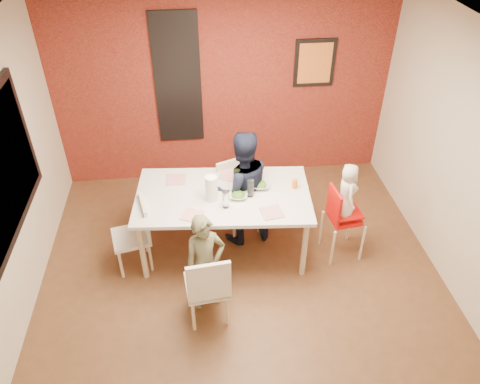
{
  "coord_description": "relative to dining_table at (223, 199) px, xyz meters",
  "views": [
    {
      "loc": [
        -0.43,
        -3.57,
        3.95
      ],
      "look_at": [
        0.0,
        0.3,
        1.05
      ],
      "focal_mm": 35.0,
      "sensor_mm": 36.0,
      "label": 1
    }
  ],
  "objects": [
    {
      "name": "ground",
      "position": [
        0.16,
        -0.6,
        -0.74
      ],
      "size": [
        4.5,
        4.5,
        0.0
      ],
      "primitive_type": "plane",
      "color": "brown",
      "rests_on": "ground"
    },
    {
      "name": "ceiling",
      "position": [
        0.16,
        -0.6,
        1.96
      ],
      "size": [
        4.5,
        4.5,
        0.02
      ],
      "primitive_type": "cube",
      "color": "silver",
      "rests_on": "wall_back"
    },
    {
      "name": "wall_back",
      "position": [
        0.16,
        1.65,
        0.61
      ],
      "size": [
        4.5,
        0.02,
        2.7
      ],
      "primitive_type": "cube",
      "color": "beige",
      "rests_on": "ground"
    },
    {
      "name": "wall_right",
      "position": [
        2.41,
        -0.6,
        0.61
      ],
      "size": [
        0.02,
        4.5,
        2.7
      ],
      "primitive_type": "cube",
      "color": "beige",
      "rests_on": "ground"
    },
    {
      "name": "brick_accent_wall",
      "position": [
        0.16,
        1.63,
        0.61
      ],
      "size": [
        4.5,
        0.02,
        2.7
      ],
      "primitive_type": "cube",
      "color": "maroon",
      "rests_on": "ground"
    },
    {
      "name": "picture_window_frame",
      "position": [
        -2.06,
        -0.4,
        0.81
      ],
      "size": [
        0.05,
        1.7,
        1.3
      ],
      "primitive_type": "cube",
      "color": "black",
      "rests_on": "wall_left"
    },
    {
      "name": "picture_window_pane",
      "position": [
        -2.05,
        -0.4,
        0.81
      ],
      "size": [
        0.02,
        1.55,
        1.15
      ],
      "primitive_type": "cube",
      "color": "black",
      "rests_on": "wall_left"
    },
    {
      "name": "glassblock_strip",
      "position": [
        -0.44,
        1.62,
        0.76
      ],
      "size": [
        0.55,
        0.03,
        1.7
      ],
      "primitive_type": "cube",
      "color": "white",
      "rests_on": "wall_back"
    },
    {
      "name": "glassblock_surround",
      "position": [
        -0.44,
        1.61,
        0.76
      ],
      "size": [
        0.6,
        0.03,
        1.76
      ],
      "primitive_type": "cube",
      "color": "black",
      "rests_on": "wall_back"
    },
    {
      "name": "art_print_frame",
      "position": [
        1.36,
        1.61,
        0.91
      ],
      "size": [
        0.54,
        0.03,
        0.64
      ],
      "primitive_type": "cube",
      "color": "black",
      "rests_on": "wall_back"
    },
    {
      "name": "art_print_canvas",
      "position": [
        1.36,
        1.6,
        0.91
      ],
      "size": [
        0.44,
        0.01,
        0.54
      ],
      "primitive_type": "cube",
      "color": "orange",
      "rests_on": "wall_back"
    },
    {
      "name": "dining_table",
      "position": [
        0.0,
        0.0,
        0.0
      ],
      "size": [
        2.03,
        1.24,
        0.81
      ],
      "rotation": [
        0.0,
        0.0,
        -0.08
      ],
      "color": "silver",
      "rests_on": "ground"
    },
    {
      "name": "chair_near",
      "position": [
        -0.24,
        -1.06,
        -0.23
      ],
      "size": [
        0.46,
        0.46,
        0.9
      ],
      "rotation": [
        0.0,
        0.0,
        3.24
      ],
      "color": "white",
      "rests_on": "ground"
    },
    {
      "name": "chair_far",
      "position": [
        0.2,
        0.42,
        -0.22
      ],
      "size": [
        0.55,
        0.55,
        0.92
      ],
      "rotation": [
        0.0,
        0.0,
        0.38
      ],
      "color": "silver",
      "rests_on": "ground"
    },
    {
      "name": "chair_left",
      "position": [
        -0.98,
        -0.14,
        -0.25
      ],
      "size": [
        0.48,
        0.48,
        0.87
      ],
      "rotation": [
        0.0,
        0.0,
        4.93
      ],
      "color": "silver",
      "rests_on": "ground"
    },
    {
      "name": "high_chair",
      "position": [
        1.32,
        -0.22,
        -0.18
      ],
      "size": [
        0.44,
        0.44,
        0.94
      ],
      "rotation": [
        0.0,
        0.0,
        1.69
      ],
      "color": "red",
      "rests_on": "ground"
    },
    {
      "name": "child_near",
      "position": [
        -0.25,
        -0.82,
        -0.16
      ],
      "size": [
        0.48,
        0.38,
        1.15
      ],
      "primitive_type": "imported",
      "rotation": [
        0.0,
        0.0,
        0.28
      ],
      "color": "#5A5A40",
      "rests_on": "ground"
    },
    {
      "name": "child_far",
      "position": [
        0.23,
        0.18,
        -0.01
      ],
      "size": [
        0.8,
        0.67,
        1.47
      ],
      "primitive_type": "imported",
      "rotation": [
        0.0,
        0.0,
        3.32
      ],
      "color": "black",
      "rests_on": "ground"
    },
    {
      "name": "toddler",
      "position": [
        1.35,
        -0.22,
        0.16
      ],
      "size": [
        0.22,
        0.34,
        0.69
      ],
      "primitive_type": "imported",
      "rotation": [
        0.0,
        0.0,
        1.56
      ],
      "color": "silver",
      "rests_on": "high_chair"
    },
    {
      "name": "plate_near_left",
      "position": [
        -0.35,
        -0.34,
        0.08
      ],
      "size": [
        0.27,
        0.27,
        0.01
      ],
      "primitive_type": "cube",
      "rotation": [
        0.0,
        0.0,
        -0.42
      ],
      "color": "white",
      "rests_on": "dining_table"
    },
    {
      "name": "plate_far_mid",
      "position": [
        0.1,
        0.35,
        0.08
      ],
      "size": [
        0.3,
        0.3,
        0.01
      ],
      "primitive_type": "cube",
      "rotation": [
        0.0,
        0.0,
        -0.44
      ],
      "color": "white",
      "rests_on": "dining_table"
    },
    {
      "name": "plate_near_right",
      "position": [
        0.49,
        -0.39,
        0.08
      ],
      "size": [
        0.25,
        0.25,
        0.01
      ],
      "primitive_type": "cube",
      "rotation": [
        0.0,
        0.0,
        0.17
      ],
      "color": "silver",
      "rests_on": "dining_table"
    },
    {
      "name": "plate_far_left",
      "position": [
        -0.52,
        0.34,
        0.08
      ],
      "size": [
        0.23,
        0.23,
        0.01
      ],
      "primitive_type": "cube",
      "rotation": [
        0.0,
        0.0,
        -0.03
      ],
      "color": "white",
      "rests_on": "dining_table"
    },
    {
      "name": "salad_bowl_a",
      "position": [
        0.16,
        -0.07,
        0.1
      ],
      "size": [
        0.23,
        0.23,
        0.05
      ],
      "primitive_type": "imported",
      "rotation": [
        0.0,
        0.0,
        -0.16
      ],
      "color": "white",
      "rests_on": "dining_table"
    },
    {
      "name": "salad_bowl_b",
      "position": [
        0.43,
        0.1,
        0.1
      ],
      "size": [
        0.28,
        0.28,
        0.06
      ],
      "primitive_type": "imported",
      "rotation": [
        0.0,
        0.0,
        -0.19
      ],
      "color": "silver",
      "rests_on": "dining_table"
    },
    {
      "name": "wine_bottle",
      "position": [
        0.16,
        0.04,
        0.21
      ],
      "size": [
        0.08,
        0.08,
        0.29
      ],
      "primitive_type": "cylinder",
      "color": "black",
      "rests_on": "dining_table"
    },
    {
      "name": "wine_glass_a",
      "position": [
        0.01,
        -0.23,
        0.17
      ],
      "size": [
        0.07,
        0.07,
        0.2
      ],
      "primitive_type": "cylinder",
      "color": "white",
      "rests_on": "dining_table"
    },
    {
      "name": "wine_glass_b",
      "position": [
        0.3,
        -0.06,
        0.18
      ],
      "size": [
        0.07,
        0.07,
        0.21
      ],
      "primitive_type": "cylinder",
      "color": "white",
      "rests_on": "dining_table"
    },
    {
      "name": "paper_towel_roll",
      "position": [
        -0.13,
        -0.08,
        0.22
      ],
      "size": [
        0.13,
        0.13,
        0.3
      ],
      "primitive_type": "cylinder",
      "color": "white",
      "rests_on": "dining_table"
    },
    {
      "name": "condiment_red",
      "position": [
        0.14,
        -0.01,
        0.14
      ],
      "size": [
        0.04,
        0.04,
        0.14
      ],
      "primitive_type": "cylinder",
      "color": "red",
      "rests_on": "dining_table"
    },
    {
      "name": "condiment_green",
      "position": [
        0.19,
        0.05,
        0.14
      ],
      "size": [
        0.04,
        0.04,
        0.15
      ],
      "primitive_type": "cylinder",
      "color": "#317326",
      "rests_on": "dining_table"
    },
    {
      "name": "condiment_brown",
      "position": [
        0.14,
        0.07,
        0.15
      ],
      "size": [
        0.04,
        0.04,
        0.15
      ],
      "primitive_type": "cylinder",
      "color": "brown",
      "rests_on": "dining_table"
    },
    {
      "name": "sippy_cup",
      "position": [
        0.82,
        0.03,
        0.13
      ],
      "size": [
        0.06,
        0.06,
        0.11
      ],
      "primitive_type": "cylinder",
      "color": "orange",
      "rests_on": "dining_table"
    }
  ]
}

